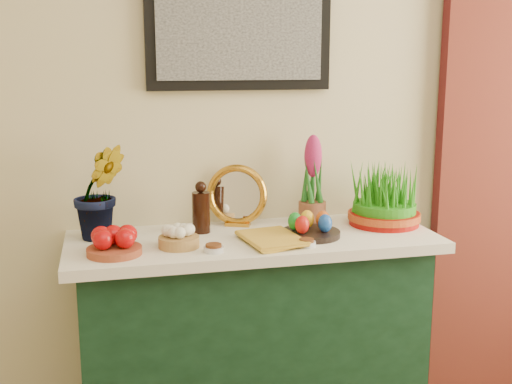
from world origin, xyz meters
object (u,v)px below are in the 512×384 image
(hyacinth_green, at_px, (99,176))
(wheatgrass_sabzeh, at_px, (385,199))
(mirror, at_px, (237,196))
(book, at_px, (247,241))
(sideboard, at_px, (253,348))

(hyacinth_green, height_order, wheatgrass_sabzeh, hyacinth_green)
(mirror, relative_size, book, 0.97)
(sideboard, distance_m, hyacinth_green, 0.90)
(wheatgrass_sabzeh, bearing_deg, sideboard, -175.88)
(hyacinth_green, height_order, book, hyacinth_green)
(mirror, height_order, book, mirror)
(mirror, relative_size, wheatgrass_sabzeh, 0.85)
(mirror, bearing_deg, wheatgrass_sabzeh, -12.74)
(hyacinth_green, distance_m, wheatgrass_sabzeh, 1.13)
(hyacinth_green, bearing_deg, wheatgrass_sabzeh, -13.28)
(sideboard, xyz_separation_m, hyacinth_green, (-0.56, 0.10, 0.70))
(book, bearing_deg, wheatgrass_sabzeh, 6.27)
(sideboard, height_order, mirror, mirror)
(book, height_order, wheatgrass_sabzeh, wheatgrass_sabzeh)
(sideboard, xyz_separation_m, book, (-0.05, -0.13, 0.48))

